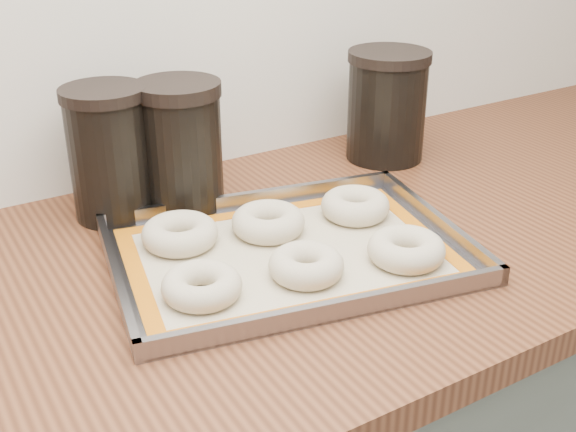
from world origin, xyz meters
TOP-DOWN VIEW (x-y plane):
  - countertop at (0.00, 1.68)m, footprint 3.06×0.68m
  - baking_tray at (-0.08, 1.65)m, footprint 0.52×0.41m
  - baking_mat at (-0.08, 1.65)m, footprint 0.47×0.37m
  - bagel_front_left at (-0.23, 1.61)m, footprint 0.12×0.12m
  - bagel_front_mid at (-0.10, 1.58)m, footprint 0.11×0.11m
  - bagel_front_right at (0.04, 1.55)m, footprint 0.11×0.11m
  - bagel_back_left at (-0.20, 1.74)m, footprint 0.12×0.12m
  - bagel_back_mid at (-0.08, 1.71)m, footprint 0.13×0.13m
  - bagel_back_right at (0.06, 1.69)m, footprint 0.11×0.11m
  - canister_left at (-0.24, 1.89)m, footprint 0.12×0.12m
  - canister_mid at (-0.14, 1.86)m, footprint 0.13×0.13m
  - canister_right at (0.25, 1.87)m, footprint 0.14×0.14m

SIDE VIEW (x-z plane):
  - countertop at x=0.00m, z-range 0.86..0.90m
  - baking_mat at x=-0.08m, z-range 0.90..0.91m
  - baking_tray at x=-0.08m, z-range 0.89..0.92m
  - bagel_front_left at x=-0.23m, z-range 0.90..0.94m
  - bagel_front_mid at x=-0.10m, z-range 0.90..0.94m
  - bagel_front_right at x=0.04m, z-range 0.90..0.94m
  - bagel_back_left at x=-0.20m, z-range 0.90..0.94m
  - bagel_back_mid at x=-0.08m, z-range 0.90..0.94m
  - bagel_back_right at x=0.06m, z-range 0.90..0.94m
  - canister_right at x=0.25m, z-range 0.90..1.09m
  - canister_left at x=-0.24m, z-range 0.90..1.10m
  - canister_mid at x=-0.14m, z-range 0.90..1.09m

